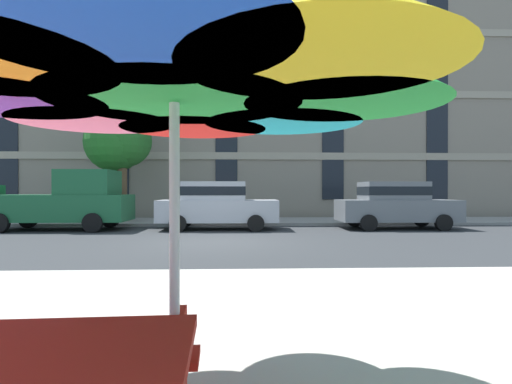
% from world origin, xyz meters
% --- Properties ---
extents(ground_plane, '(120.00, 120.00, 0.00)m').
position_xyz_m(ground_plane, '(0.00, 0.00, 0.00)').
color(ground_plane, '#2D3033').
extents(sidewalk_far, '(56.00, 3.60, 0.12)m').
position_xyz_m(sidewalk_far, '(0.00, 6.80, 0.06)').
color(sidewalk_far, gray).
rests_on(sidewalk_far, ground).
extents(apartment_building, '(37.87, 12.08, 12.80)m').
position_xyz_m(apartment_building, '(0.00, 14.99, 6.40)').
color(apartment_building, gray).
rests_on(apartment_building, ground).
extents(pickup_green, '(5.10, 2.12, 2.20)m').
position_xyz_m(pickup_green, '(-5.75, 3.70, 1.03)').
color(pickup_green, '#195933').
rests_on(pickup_green, ground).
extents(sedan_silver, '(4.40, 1.98, 1.78)m').
position_xyz_m(sedan_silver, '(-0.18, 3.70, 0.95)').
color(sedan_silver, '#A8AAB2').
rests_on(sedan_silver, ground).
extents(sedan_gray, '(4.40, 1.98, 1.78)m').
position_xyz_m(sedan_gray, '(6.58, 3.70, 0.95)').
color(sedan_gray, slate).
rests_on(sedan_gray, ground).
extents(street_tree_left, '(2.93, 2.63, 5.28)m').
position_xyz_m(street_tree_left, '(-4.58, 6.61, 3.76)').
color(street_tree_left, brown).
rests_on(street_tree_left, ground).
extents(patio_umbrella, '(3.17, 3.17, 2.44)m').
position_xyz_m(patio_umbrella, '(0.31, -9.00, 2.17)').
color(patio_umbrella, silver).
rests_on(patio_umbrella, ground).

